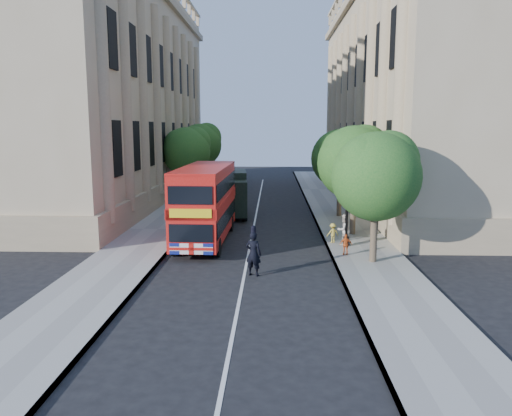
# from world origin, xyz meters

# --- Properties ---
(ground) EXTENTS (120.00, 120.00, 0.00)m
(ground) POSITION_xyz_m (0.00, 0.00, 0.00)
(ground) COLOR black
(ground) RESTS_ON ground
(pavement_right) EXTENTS (3.50, 80.00, 0.12)m
(pavement_right) POSITION_xyz_m (5.75, 10.00, 0.06)
(pavement_right) COLOR gray
(pavement_right) RESTS_ON ground
(pavement_left) EXTENTS (3.50, 80.00, 0.12)m
(pavement_left) POSITION_xyz_m (-5.75, 10.00, 0.06)
(pavement_left) COLOR gray
(pavement_left) RESTS_ON ground
(building_right) EXTENTS (12.00, 38.00, 18.00)m
(building_right) POSITION_xyz_m (13.80, 24.00, 9.00)
(building_right) COLOR tan
(building_right) RESTS_ON ground
(building_left) EXTENTS (12.00, 38.00, 18.00)m
(building_left) POSITION_xyz_m (-13.80, 24.00, 9.00)
(building_left) COLOR tan
(building_left) RESTS_ON ground
(tree_right_near) EXTENTS (4.00, 4.00, 6.08)m
(tree_right_near) POSITION_xyz_m (5.84, 3.03, 4.25)
(tree_right_near) COLOR #473828
(tree_right_near) RESTS_ON ground
(tree_right_mid) EXTENTS (4.20, 4.20, 6.37)m
(tree_right_mid) POSITION_xyz_m (5.84, 9.03, 4.45)
(tree_right_mid) COLOR #473828
(tree_right_mid) RESTS_ON ground
(tree_right_far) EXTENTS (4.00, 4.00, 6.15)m
(tree_right_far) POSITION_xyz_m (5.84, 15.03, 4.31)
(tree_right_far) COLOR #473828
(tree_right_far) RESTS_ON ground
(tree_left_far) EXTENTS (4.00, 4.00, 6.30)m
(tree_left_far) POSITION_xyz_m (-5.96, 22.03, 4.44)
(tree_left_far) COLOR #473828
(tree_left_far) RESTS_ON ground
(tree_left_back) EXTENTS (4.20, 4.20, 6.65)m
(tree_left_back) POSITION_xyz_m (-5.96, 30.03, 4.71)
(tree_left_back) COLOR #473828
(tree_left_back) RESTS_ON ground
(lamp_post) EXTENTS (0.32, 0.32, 5.16)m
(lamp_post) POSITION_xyz_m (5.00, 6.00, 2.51)
(lamp_post) COLOR black
(lamp_post) RESTS_ON pavement_right
(double_decker_bus) EXTENTS (2.54, 8.83, 4.05)m
(double_decker_bus) POSITION_xyz_m (-2.44, 7.16, 2.24)
(double_decker_bus) COLOR red
(double_decker_bus) RESTS_ON ground
(box_van) EXTENTS (2.67, 5.65, 3.14)m
(box_van) POSITION_xyz_m (-1.79, 15.14, 1.53)
(box_van) COLOR black
(box_van) RESTS_ON ground
(police_constable) EXTENTS (0.81, 0.67, 1.90)m
(police_constable) POSITION_xyz_m (0.39, 1.00, 0.95)
(police_constable) COLOR black
(police_constable) RESTS_ON ground
(woman_pedestrian) EXTENTS (0.98, 0.91, 1.62)m
(woman_pedestrian) POSITION_xyz_m (4.91, 6.22, 0.93)
(woman_pedestrian) COLOR beige
(woman_pedestrian) RESTS_ON pavement_right
(child_a) EXTENTS (0.62, 0.30, 1.02)m
(child_a) POSITION_xyz_m (4.72, 4.14, 0.63)
(child_a) COLOR #D75E25
(child_a) RESTS_ON pavement_right
(child_b) EXTENTS (0.76, 0.57, 1.04)m
(child_b) POSITION_xyz_m (4.40, 6.77, 0.64)
(child_b) COLOR gold
(child_b) RESTS_ON pavement_right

